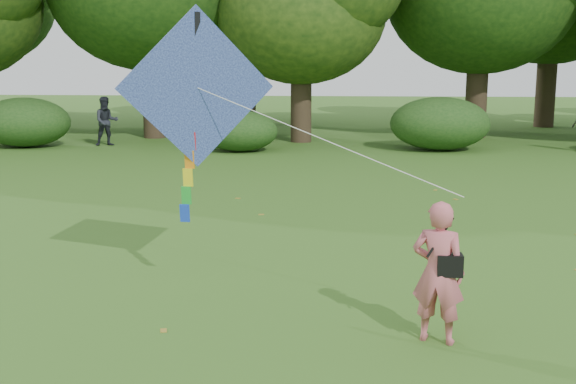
{
  "coord_description": "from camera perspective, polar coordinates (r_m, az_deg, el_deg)",
  "views": [
    {
      "loc": [
        -0.66,
        -7.78,
        3.4
      ],
      "look_at": [
        -1.31,
        2.0,
        1.5
      ],
      "focal_mm": 45.0,
      "sensor_mm": 36.0,
      "label": 1
    }
  ],
  "objects": [
    {
      "name": "ground",
      "position": [
        8.51,
        8.13,
        -12.68
      ],
      "size": [
        100.0,
        100.0,
        0.0
      ],
      "primitive_type": "plane",
      "color": "#265114",
      "rests_on": "ground"
    },
    {
      "name": "man_kite_flyer",
      "position": [
        8.71,
        11.79,
        -6.23
      ],
      "size": [
        0.72,
        0.59,
        1.71
      ],
      "primitive_type": "imported",
      "rotation": [
        0.0,
        0.0,
        2.81
      ],
      "color": "#CD606B",
      "rests_on": "ground"
    },
    {
      "name": "bystander_left",
      "position": [
        27.53,
        -14.16,
        5.44
      ],
      "size": [
        1.09,
        0.99,
        1.81
      ],
      "primitive_type": "imported",
      "rotation": [
        0.0,
        0.0,
        0.43
      ],
      "color": "#22252D",
      "rests_on": "ground"
    },
    {
      "name": "crossbody_bag",
      "position": [
        8.67,
        12.61,
        -5.57
      ],
      "size": [
        0.43,
        0.2,
        0.7
      ],
      "color": "black",
      "rests_on": "ground"
    },
    {
      "name": "flying_kite",
      "position": [
        10.16,
        -7.21,
        7.91
      ],
      "size": [
        4.44,
        2.25,
        3.04
      ],
      "color": "#223B97",
      "rests_on": "ground"
    },
    {
      "name": "shrub_band",
      "position": [
        25.51,
        3.66,
        5.22
      ],
      "size": [
        39.15,
        3.22,
        1.88
      ],
      "color": "#264919",
      "rests_on": "ground"
    },
    {
      "name": "fallen_leaves",
      "position": [
        12.79,
        8.81,
        -4.55
      ],
      "size": [
        7.12,
        12.16,
        0.01
      ],
      "color": "olive",
      "rests_on": "ground"
    }
  ]
}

